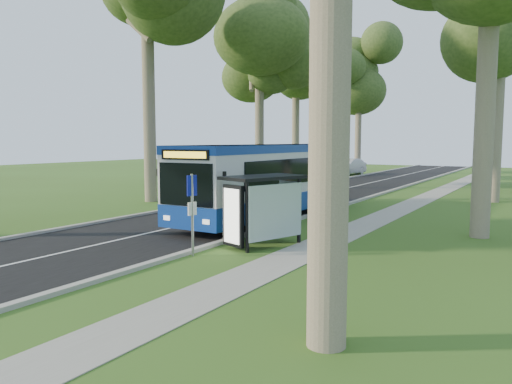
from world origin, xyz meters
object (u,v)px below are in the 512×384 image
bus (273,180)px  litter_bin (333,207)px  car_silver (347,167)px  bus_stop_sign (192,205)px  car_white (264,178)px  bus_shelter (261,198)px

bus → litter_bin: 3.03m
litter_bin → car_silver: (-9.69, 27.74, 0.35)m
bus_stop_sign → car_white: (-9.32, 20.59, -0.84)m
litter_bin → car_white: (-10.09, 11.20, 0.23)m
car_silver → bus: bearing=-69.2°
bus_stop_sign → litter_bin: 9.48m
car_silver → car_white: bearing=-84.6°
bus_stop_sign → bus_shelter: (1.18, 2.14, 0.08)m
car_silver → bus_shelter: bearing=-67.1°
bus → car_white: bearing=121.8°
bus → litter_bin: bus is taller
bus → bus_shelter: size_ratio=4.11×
bus_stop_sign → car_silver: 38.19m
litter_bin → car_white: bearing=132.0°
bus_shelter → litter_bin: 7.35m
litter_bin → bus_shelter: bearing=-86.7°
bus → bus_stop_sign: 8.33m
bus_shelter → car_white: 21.25m
car_white → litter_bin: bearing=-52.5°
bus_shelter → car_white: (-10.50, 18.45, -0.92)m
car_silver → litter_bin: bearing=-63.9°
bus_stop_sign → car_silver: bearing=118.1°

